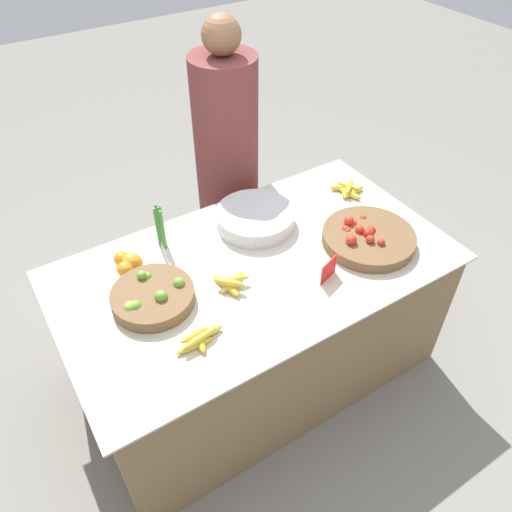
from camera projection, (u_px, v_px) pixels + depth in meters
The scene contains 12 objects.
ground_plane at pixel (256, 364), 2.79m from camera, with size 12.00×12.00×0.00m, color gray.
market_table at pixel (256, 319), 2.54m from camera, with size 1.81×1.01×0.76m.
lime_bowl at pixel (153, 297), 2.08m from camera, with size 0.35×0.35×0.10m.
tomato_basket at pixel (368, 237), 2.37m from camera, with size 0.44×0.44×0.10m.
orange_pile at pixel (129, 263), 2.23m from camera, with size 0.12×0.15×0.08m.
metal_bowl at pixel (255, 218), 2.47m from camera, with size 0.39×0.39×0.08m.
price_sign at pixel (329, 270), 2.18m from camera, with size 0.11×0.04×0.10m.
veg_bundle at pixel (161, 226), 2.31m from camera, with size 0.04×0.07×0.22m.
banana_bunch_back_center at pixel (230, 283), 2.15m from camera, with size 0.16×0.17×0.06m.
banana_bunch_front_right at pixel (199, 338), 1.93m from camera, with size 0.22×0.12×0.05m.
banana_bunch_front_left at pixel (349, 190), 2.68m from camera, with size 0.17×0.19×0.06m.
vendor_person at pixel (227, 173), 2.89m from camera, with size 0.36×0.36×1.61m.
Camera 1 is at (-0.89, -1.41, 2.32)m, focal length 35.00 mm.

